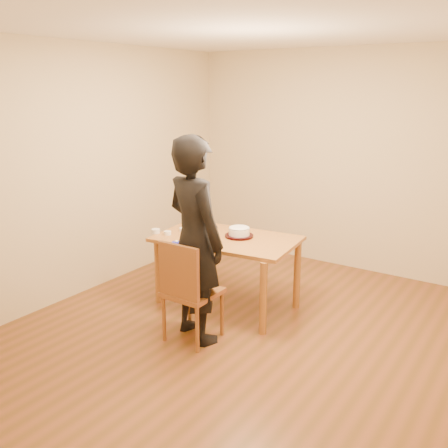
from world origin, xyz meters
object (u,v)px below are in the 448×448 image
Objects in this scene: dining_chair at (193,292)px; person at (195,240)px; cake_plate at (239,236)px; cake at (239,232)px; dining_table at (227,239)px.

dining_chair is 0.24× the size of person.
cake_plate is 1.35× the size of cake.
cake_plate reaches higher than dining_chair.
cake is at bearing -68.25° from person.
cake is (0.10, 0.08, 0.07)m from dining_table.
dining_chair is 0.91m from cake_plate.
cake_plate is at bearing -68.25° from person.
person is at bearing -86.37° from cake_plate.
cake_plate is at bearing 33.41° from dining_table.
dining_table is 0.13m from cake_plate.
dining_chair is at bearing -86.56° from cake_plate.
person is (0.00, 0.05, 0.48)m from dining_chair.
cake_plate is 0.16× the size of person.
cake_plate is (0.10, 0.08, 0.03)m from dining_table.
dining_table is 0.84m from dining_chair.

